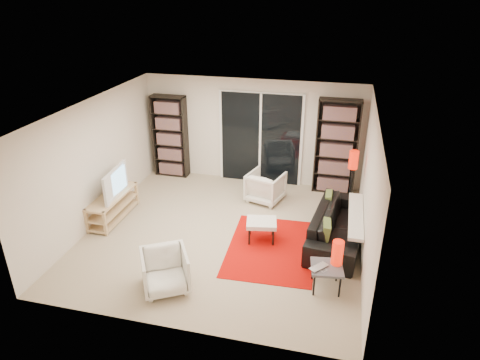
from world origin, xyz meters
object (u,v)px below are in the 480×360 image
(bookshelf_right, at_px, (336,147))
(side_table, at_px, (327,269))
(armchair_front, at_px, (165,271))
(bookshelf_left, at_px, (170,136))
(floor_lamp, at_px, (353,166))
(tv_stand, at_px, (113,206))
(armchair_back, at_px, (266,187))
(sofa, at_px, (339,226))
(ottoman, at_px, (261,224))

(bookshelf_right, xyz_separation_m, side_table, (0.06, -3.47, -0.70))
(side_table, bearing_deg, armchair_front, -166.21)
(bookshelf_left, relative_size, side_table, 3.64)
(floor_lamp, bearing_deg, bookshelf_left, 167.47)
(tv_stand, relative_size, armchair_back, 1.92)
(bookshelf_left, relative_size, sofa, 0.91)
(bookshelf_left, distance_m, ottoman, 3.64)
(ottoman, bearing_deg, bookshelf_left, 138.43)
(armchair_back, xyz_separation_m, ottoman, (0.22, -1.56, 0.02))
(sofa, relative_size, floor_lamp, 1.60)
(armchair_back, bearing_deg, floor_lamp, -168.03)
(armchair_front, distance_m, ottoman, 2.04)
(sofa, distance_m, ottoman, 1.40)
(bookshelf_right, bearing_deg, bookshelf_left, 180.00)
(tv_stand, distance_m, floor_lamp, 4.79)
(armchair_back, bearing_deg, armchair_front, 89.47)
(bookshelf_left, relative_size, ottoman, 3.23)
(sofa, relative_size, side_table, 4.01)
(armchair_front, height_order, side_table, armchair_front)
(bookshelf_left, bearing_deg, sofa, -27.05)
(sofa, bearing_deg, ottoman, 110.62)
(bookshelf_left, xyz_separation_m, sofa, (4.04, -2.07, -0.66))
(armchair_front, bearing_deg, armchair_back, 43.79)
(armchair_front, bearing_deg, bookshelf_right, 30.18)
(sofa, xyz_separation_m, armchair_back, (-1.58, 1.24, 0.01))
(bookshelf_left, relative_size, tv_stand, 1.42)
(bookshelf_right, relative_size, sofa, 0.98)
(bookshelf_left, height_order, armchair_front, bookshelf_left)
(bookshelf_right, xyz_separation_m, tv_stand, (-4.18, -2.28, -0.79))
(bookshelf_right, bearing_deg, tv_stand, -151.44)
(bookshelf_left, height_order, side_table, bookshelf_left)
(bookshelf_left, height_order, tv_stand, bookshelf_left)
(tv_stand, distance_m, armchair_front, 2.58)
(bookshelf_left, relative_size, floor_lamp, 1.45)
(armchair_back, relative_size, floor_lamp, 0.53)
(floor_lamp, bearing_deg, ottoman, -136.41)
(armchair_front, bearing_deg, tv_stand, 106.22)
(armchair_back, relative_size, armchair_front, 1.02)
(armchair_back, relative_size, ottoman, 1.18)
(tv_stand, height_order, side_table, tv_stand)
(tv_stand, relative_size, sofa, 0.64)
(sofa, bearing_deg, side_table, -178.01)
(bookshelf_left, bearing_deg, armchair_back, -18.44)
(tv_stand, bearing_deg, armchair_back, 27.48)
(armchair_front, xyz_separation_m, floor_lamp, (2.68, 3.12, 0.70))
(side_table, bearing_deg, armchair_back, 118.55)
(bookshelf_left, xyz_separation_m, floor_lamp, (4.21, -0.93, 0.04))
(armchair_front, height_order, ottoman, armchair_front)
(tv_stand, height_order, armchair_front, armchair_front)
(armchair_back, relative_size, side_table, 1.33)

